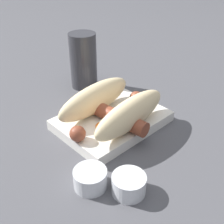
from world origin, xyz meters
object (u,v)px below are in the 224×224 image
(food_tray, at_px, (112,121))
(bread_roll, at_px, (112,106))
(condiment_cup_near, at_px, (90,179))
(sausage, at_px, (109,114))
(condiment_cup_far, at_px, (129,185))
(drink_glass, at_px, (83,61))

(food_tray, height_order, bread_roll, bread_roll)
(bread_roll, xyz_separation_m, condiment_cup_near, (0.13, 0.09, -0.04))
(food_tray, bearing_deg, sausage, 25.53)
(food_tray, relative_size, bread_roll, 1.02)
(food_tray, relative_size, condiment_cup_far, 4.02)
(sausage, distance_m, drink_glass, 0.21)
(food_tray, height_order, condiment_cup_far, condiment_cup_far)
(condiment_cup_far, xyz_separation_m, drink_glass, (-0.18, -0.33, 0.05))
(condiment_cup_near, relative_size, condiment_cup_far, 1.00)
(food_tray, relative_size, condiment_cup_near, 4.02)
(food_tray, distance_m, condiment_cup_near, 0.17)
(sausage, relative_size, drink_glass, 1.46)
(condiment_cup_far, bearing_deg, food_tray, -125.40)
(food_tray, distance_m, condiment_cup_far, 0.18)
(bread_roll, xyz_separation_m, condiment_cup_far, (0.10, 0.14, -0.04))
(condiment_cup_near, bearing_deg, bread_roll, -145.46)
(bread_roll, bearing_deg, drink_glass, -112.75)
(bread_roll, distance_m, sausage, 0.02)
(sausage, height_order, condiment_cup_far, sausage)
(sausage, xyz_separation_m, drink_glass, (-0.08, -0.19, 0.03))
(food_tray, xyz_separation_m, sausage, (0.01, 0.01, 0.03))
(food_tray, relative_size, sausage, 1.06)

